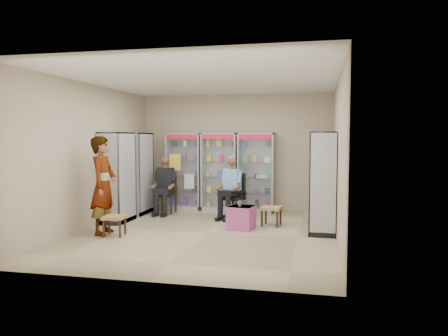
% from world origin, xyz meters
% --- Properties ---
extents(floor, '(6.00, 6.00, 0.00)m').
position_xyz_m(floor, '(0.00, 0.00, 0.00)').
color(floor, tan).
rests_on(floor, ground).
extents(room_shell, '(5.02, 6.02, 3.01)m').
position_xyz_m(room_shell, '(0.00, 0.00, 1.97)').
color(room_shell, tan).
rests_on(room_shell, ground).
extents(cabinet_back_left, '(0.90, 0.50, 2.00)m').
position_xyz_m(cabinet_back_left, '(-1.30, 2.73, 1.00)').
color(cabinet_back_left, '#B8BBC0').
rests_on(cabinet_back_left, floor).
extents(cabinet_back_mid, '(0.90, 0.50, 2.00)m').
position_xyz_m(cabinet_back_mid, '(-0.35, 2.73, 1.00)').
color(cabinet_back_mid, silver).
rests_on(cabinet_back_mid, floor).
extents(cabinet_back_right, '(0.90, 0.50, 2.00)m').
position_xyz_m(cabinet_back_right, '(0.60, 2.73, 1.00)').
color(cabinet_back_right, '#A4A7AB').
rests_on(cabinet_back_right, floor).
extents(cabinet_right_far, '(0.90, 0.50, 2.00)m').
position_xyz_m(cabinet_right_far, '(2.23, 1.60, 1.00)').
color(cabinet_right_far, '#A1A2A8').
rests_on(cabinet_right_far, floor).
extents(cabinet_right_near, '(0.90, 0.50, 2.00)m').
position_xyz_m(cabinet_right_near, '(2.23, 0.50, 1.00)').
color(cabinet_right_near, silver).
rests_on(cabinet_right_near, floor).
extents(cabinet_left_far, '(0.90, 0.50, 2.00)m').
position_xyz_m(cabinet_left_far, '(-2.23, 1.80, 1.00)').
color(cabinet_left_far, silver).
rests_on(cabinet_left_far, floor).
extents(cabinet_left_near, '(0.90, 0.50, 2.00)m').
position_xyz_m(cabinet_left_near, '(-2.23, 0.70, 1.00)').
color(cabinet_left_near, '#A1A2A7').
rests_on(cabinet_left_near, floor).
extents(wooden_chair, '(0.42, 0.42, 0.94)m').
position_xyz_m(wooden_chair, '(-1.55, 2.00, 0.47)').
color(wooden_chair, black).
rests_on(wooden_chair, floor).
extents(seated_customer, '(0.44, 0.60, 1.34)m').
position_xyz_m(seated_customer, '(-1.55, 1.95, 0.67)').
color(seated_customer, black).
rests_on(seated_customer, floor).
extents(office_chair, '(0.73, 0.73, 1.05)m').
position_xyz_m(office_chair, '(0.20, 1.71, 0.53)').
color(office_chair, black).
rests_on(office_chair, floor).
extents(seated_shopkeeper, '(0.62, 0.72, 1.34)m').
position_xyz_m(seated_shopkeeper, '(0.20, 1.66, 0.67)').
color(seated_shopkeeper, '#608ABE').
rests_on(seated_shopkeeper, floor).
extents(pink_trunk, '(0.57, 0.56, 0.48)m').
position_xyz_m(pink_trunk, '(0.61, 0.50, 0.24)').
color(pink_trunk, '#C54E81').
rests_on(pink_trunk, floor).
extents(tea_glass, '(0.07, 0.07, 0.11)m').
position_xyz_m(tea_glass, '(0.58, 0.49, 0.53)').
color(tea_glass, '#5E1208').
rests_on(tea_glass, pink_trunk).
extents(woven_stool_a, '(0.46, 0.46, 0.41)m').
position_xyz_m(woven_stool_a, '(1.18, 0.99, 0.21)').
color(woven_stool_a, '#AE7249').
rests_on(woven_stool_a, floor).
extents(woven_stool_b, '(0.44, 0.44, 0.39)m').
position_xyz_m(woven_stool_b, '(-1.66, -0.62, 0.20)').
color(woven_stool_b, '#9F7343').
rests_on(woven_stool_b, floor).
extents(standing_man, '(0.50, 0.73, 1.91)m').
position_xyz_m(standing_man, '(-1.95, -0.48, 0.96)').
color(standing_man, gray).
rests_on(standing_man, floor).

